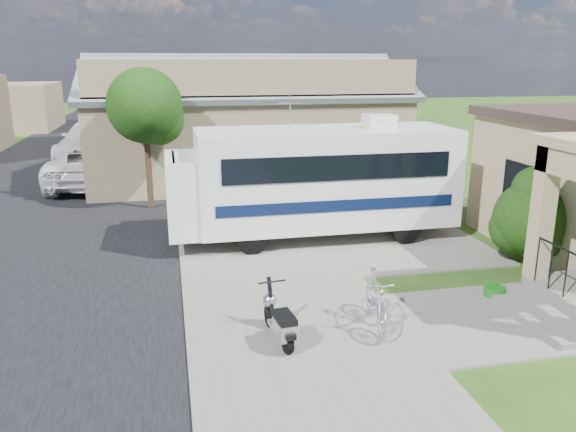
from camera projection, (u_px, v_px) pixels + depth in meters
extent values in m
plane|color=#193E10|center=(339.00, 311.00, 11.05)|extent=(120.00, 120.00, 0.00)
cube|color=black|center=(40.00, 206.00, 18.97)|extent=(9.00, 80.00, 0.02)
cube|color=#64625A|center=(231.00, 196.00, 20.27)|extent=(4.00, 80.00, 0.06)
cube|color=#64625A|center=(343.00, 237.00, 15.59)|extent=(7.00, 6.00, 0.05)
cube|color=#64625A|center=(505.00, 318.00, 10.70)|extent=(4.00, 3.00, 0.05)
cube|color=black|center=(516.00, 186.00, 14.24)|extent=(0.04, 1.10, 1.20)
cube|color=#64625A|center=(549.00, 315.00, 10.53)|extent=(0.40, 2.16, 0.32)
cube|color=#64625A|center=(531.00, 321.00, 10.48)|extent=(0.35, 2.16, 0.16)
cube|color=#9D8763|center=(543.00, 213.00, 11.11)|extent=(0.35, 0.35, 2.70)
cylinder|color=black|center=(569.00, 252.00, 10.24)|extent=(0.04, 1.70, 0.04)
cube|color=brown|center=(243.00, 133.00, 23.76)|extent=(12.00, 8.00, 3.60)
cube|color=slate|center=(249.00, 77.00, 21.25)|extent=(12.50, 4.40, 1.78)
cube|color=slate|center=(236.00, 75.00, 25.02)|extent=(12.50, 4.40, 1.78)
cube|color=slate|center=(242.00, 58.00, 22.95)|extent=(12.50, 0.50, 0.22)
cube|color=brown|center=(257.00, 79.00, 19.46)|extent=(11.76, 0.20, 1.30)
cylinder|color=black|center=(148.00, 162.00, 18.35)|extent=(0.20, 0.20, 3.15)
sphere|color=black|center=(145.00, 106.00, 17.87)|extent=(2.40, 2.40, 2.40)
sphere|color=black|center=(158.00, 119.00, 18.26)|extent=(1.68, 1.68, 1.68)
cylinder|color=black|center=(154.00, 126.00, 27.76)|extent=(0.20, 0.20, 3.29)
sphere|color=black|center=(151.00, 87.00, 27.25)|extent=(2.40, 2.40, 2.40)
sphere|color=black|center=(160.00, 96.00, 27.65)|extent=(1.68, 1.68, 1.68)
cylinder|color=black|center=(156.00, 113.00, 36.28)|extent=(0.20, 0.20, 3.01)
sphere|color=black|center=(155.00, 85.00, 35.82)|extent=(2.40, 2.40, 2.40)
sphere|color=black|center=(162.00, 92.00, 36.20)|extent=(1.68, 1.68, 1.68)
cube|color=silver|center=(325.00, 176.00, 15.24)|extent=(6.92, 2.48, 2.57)
cube|color=silver|center=(182.00, 194.00, 14.54)|extent=(0.80, 2.35, 1.98)
cube|color=black|center=(174.00, 173.00, 14.36)|extent=(0.06, 2.10, 0.89)
cube|color=black|center=(340.00, 168.00, 13.94)|extent=(5.88, 0.04, 0.64)
cube|color=black|center=(314.00, 152.00, 16.29)|extent=(5.88, 0.04, 0.64)
cube|color=black|center=(339.00, 206.00, 14.20)|extent=(6.22, 0.03, 0.30)
cube|color=black|center=(314.00, 185.00, 16.55)|extent=(6.22, 0.03, 0.30)
cube|color=silver|center=(379.00, 121.00, 15.15)|extent=(0.79, 0.69, 0.35)
cylinder|color=#A7A7AE|center=(290.00, 111.00, 14.56)|extent=(0.04, 0.04, 0.99)
cylinder|color=black|center=(252.00, 239.00, 14.11)|extent=(0.79, 0.28, 0.79)
cylinder|color=black|center=(240.00, 216.00, 16.16)|extent=(0.79, 0.28, 0.79)
cylinder|color=black|center=(406.00, 229.00, 14.95)|extent=(0.79, 0.28, 0.79)
cylinder|color=black|center=(376.00, 208.00, 17.00)|extent=(0.79, 0.28, 0.79)
cylinder|color=black|center=(528.00, 251.00, 13.49)|extent=(0.14, 0.14, 0.71)
sphere|color=black|center=(531.00, 219.00, 13.28)|extent=(1.78, 1.78, 1.78)
sphere|color=black|center=(539.00, 201.00, 13.51)|extent=(1.42, 1.42, 1.42)
sphere|color=black|center=(516.00, 228.00, 13.46)|extent=(1.24, 1.24, 1.24)
sphere|color=black|center=(543.00, 236.00, 13.16)|extent=(1.07, 1.07, 1.07)
sphere|color=black|center=(535.00, 189.00, 13.09)|extent=(1.07, 1.07, 1.07)
cylinder|color=black|center=(287.00, 341.00, 9.33)|extent=(0.16, 0.42, 0.41)
cylinder|color=black|center=(270.00, 316.00, 10.26)|extent=(0.16, 0.42, 0.41)
cube|color=#A7A7AE|center=(279.00, 326.00, 9.74)|extent=(0.33, 0.54, 0.07)
cube|color=#A7A7AE|center=(286.00, 329.00, 9.36)|extent=(0.37, 0.54, 0.28)
cube|color=black|center=(285.00, 317.00, 9.35)|extent=(0.34, 0.58, 0.11)
cube|color=black|center=(290.00, 336.00, 9.16)|extent=(0.19, 0.20, 0.09)
cylinder|color=black|center=(271.00, 298.00, 10.10)|extent=(0.11, 0.32, 0.77)
sphere|color=#A7A7AE|center=(270.00, 300.00, 10.18)|extent=(0.26, 0.26, 0.26)
sphere|color=black|center=(269.00, 299.00, 10.24)|extent=(0.11, 0.11, 0.11)
cylinder|color=black|center=(272.00, 282.00, 9.94)|extent=(0.51, 0.09, 0.03)
cube|color=black|center=(270.00, 310.00, 10.23)|extent=(0.16, 0.27, 0.06)
imported|color=#A7A7AE|center=(376.00, 303.00, 10.19)|extent=(0.74, 1.76, 1.03)
imported|color=white|center=(96.00, 163.00, 22.15)|extent=(3.40, 6.39, 1.71)
imported|color=white|center=(94.00, 140.00, 27.82)|extent=(3.55, 6.86, 1.90)
cylinder|color=#156917|center=(495.00, 293.00, 11.66)|extent=(0.45, 0.45, 0.20)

